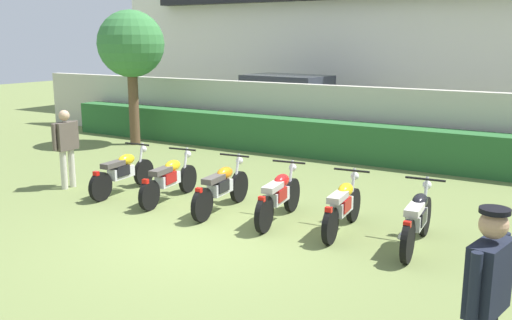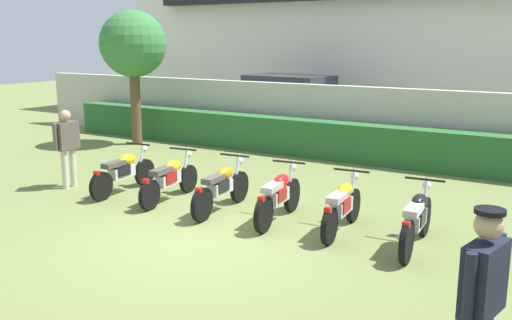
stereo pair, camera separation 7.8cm
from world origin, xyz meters
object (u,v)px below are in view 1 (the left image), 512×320
at_px(motorcycle_in_row_4, 342,206).
at_px(inspector_person, 66,143).
at_px(motorcycle_in_row_2, 221,187).
at_px(tree_near_inspector, 131,45).
at_px(motorcycle_in_row_0, 122,172).
at_px(parked_car, 290,104).
at_px(motorcycle_in_row_5, 417,219).
at_px(officer_0, 488,291).
at_px(motorcycle_in_row_1, 169,179).
at_px(motorcycle_in_row_3, 279,196).

relative_size(motorcycle_in_row_4, inspector_person, 1.10).
bearing_deg(motorcycle_in_row_2, inspector_person, 89.60).
distance_m(tree_near_inspector, motorcycle_in_row_0, 6.00).
relative_size(parked_car, motorcycle_in_row_5, 2.46).
bearing_deg(parked_car, motorcycle_in_row_4, -51.35).
relative_size(motorcycle_in_row_0, officer_0, 1.08).
bearing_deg(inspector_person, parked_car, 85.77).
distance_m(parked_car, motorcycle_in_row_1, 8.56).
height_order(motorcycle_in_row_0, motorcycle_in_row_5, motorcycle_in_row_5).
distance_m(motorcycle_in_row_1, officer_0, 7.16).
relative_size(motorcycle_in_row_1, motorcycle_in_row_2, 0.99).
distance_m(motorcycle_in_row_0, motorcycle_in_row_5, 5.91).
relative_size(motorcycle_in_row_2, motorcycle_in_row_4, 1.08).
bearing_deg(motorcycle_in_row_2, motorcycle_in_row_5, -95.34).
bearing_deg(parked_car, inspector_person, -88.14).
xyz_separation_m(tree_near_inspector, motorcycle_in_row_3, (7.11, -4.14, -2.41)).
height_order(parked_car, motorcycle_in_row_5, parked_car).
bearing_deg(motorcycle_in_row_5, tree_near_inspector, 61.53).
relative_size(parked_car, officer_0, 2.69).
xyz_separation_m(motorcycle_in_row_3, motorcycle_in_row_4, (1.14, 0.04, -0.01)).
relative_size(tree_near_inspector, motorcycle_in_row_1, 2.03).
distance_m(tree_near_inspector, motorcycle_in_row_5, 10.63).
xyz_separation_m(tree_near_inspector, officer_0, (10.95, -7.61, -1.82)).
height_order(tree_near_inspector, officer_0, tree_near_inspector).
height_order(motorcycle_in_row_3, motorcycle_in_row_4, motorcycle_in_row_3).
bearing_deg(motorcycle_in_row_2, motorcycle_in_row_0, 85.19).
bearing_deg(tree_near_inspector, motorcycle_in_row_3, -30.24).
xyz_separation_m(tree_near_inspector, motorcycle_in_row_2, (5.95, -4.17, -2.42)).
xyz_separation_m(motorcycle_in_row_4, motorcycle_in_row_5, (1.22, -0.09, 0.01)).
bearing_deg(inspector_person, tree_near_inspector, 117.17).
bearing_deg(motorcycle_in_row_3, tree_near_inspector, 52.71).
relative_size(motorcycle_in_row_4, motorcycle_in_row_5, 0.94).
bearing_deg(officer_0, motorcycle_in_row_3, -30.86).
bearing_deg(motorcycle_in_row_5, motorcycle_in_row_0, 85.25).
bearing_deg(motorcycle_in_row_3, motorcycle_in_row_2, 84.19).
distance_m(tree_near_inspector, motorcycle_in_row_4, 9.52).
height_order(motorcycle_in_row_5, inspector_person, inspector_person).
xyz_separation_m(motorcycle_in_row_2, motorcycle_in_row_5, (3.51, -0.02, 0.01)).
distance_m(inspector_person, officer_0, 9.21).
bearing_deg(motorcycle_in_row_4, officer_0, -147.56).
xyz_separation_m(motorcycle_in_row_5, inspector_person, (-7.17, -0.27, 0.51)).
bearing_deg(officer_0, motorcycle_in_row_2, -23.34).
bearing_deg(motorcycle_in_row_1, motorcycle_in_row_5, -97.60).
bearing_deg(motorcycle_in_row_1, motorcycle_in_row_3, -97.13).
xyz_separation_m(tree_near_inspector, inspector_person, (2.29, -4.46, -1.90)).
relative_size(motorcycle_in_row_2, officer_0, 1.11).
xyz_separation_m(motorcycle_in_row_1, inspector_person, (-2.43, -0.33, 0.52)).
bearing_deg(motorcycle_in_row_3, inspector_person, 86.70).
relative_size(parked_car, motorcycle_in_row_4, 2.61).
xyz_separation_m(motorcycle_in_row_3, inspector_person, (-4.82, -0.32, 0.51)).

